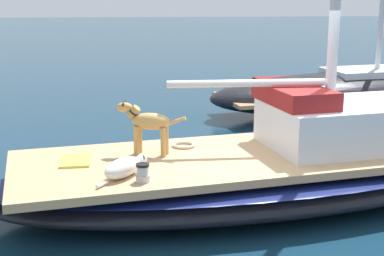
% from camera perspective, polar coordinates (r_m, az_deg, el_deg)
% --- Properties ---
extents(ground_plane, '(120.00, 120.00, 0.00)m').
position_cam_1_polar(ground_plane, '(7.64, 7.54, -7.21)').
color(ground_plane, '#143347').
extents(sailboat_main, '(3.84, 7.58, 0.66)m').
position_cam_1_polar(sailboat_main, '(7.53, 7.62, -4.82)').
color(sailboat_main, black).
rests_on(sailboat_main, ground).
extents(cabin_house, '(1.79, 2.45, 0.84)m').
position_cam_1_polar(cabin_house, '(7.87, 15.20, 0.70)').
color(cabin_house, silver).
rests_on(cabin_house, sailboat_main).
extents(dog_tan, '(0.40, 0.91, 0.70)m').
position_cam_1_polar(dog_tan, '(7.17, -4.62, 0.52)').
color(dog_tan, tan).
rests_on(dog_tan, sailboat_main).
extents(dog_white, '(0.84, 0.60, 0.22)m').
position_cam_1_polar(dog_white, '(6.43, -6.97, -4.02)').
color(dog_white, silver).
rests_on(dog_white, sailboat_main).
extents(deck_winch, '(0.16, 0.16, 0.21)m').
position_cam_1_polar(deck_winch, '(6.22, -5.10, -4.68)').
color(deck_winch, '#B7B7BC').
rests_on(deck_winch, sailboat_main).
extents(coiled_rope, '(0.32, 0.32, 0.04)m').
position_cam_1_polar(coiled_rope, '(7.61, -0.88, -1.76)').
color(coiled_rope, beige).
rests_on(coiled_rope, sailboat_main).
extents(deck_towel, '(0.58, 0.39, 0.03)m').
position_cam_1_polar(deck_towel, '(7.10, -11.93, -3.28)').
color(deck_towel, '#D8D14C').
rests_on(deck_towel, sailboat_main).
extents(moored_boat_port_side, '(3.51, 7.16, 6.74)m').
position_cam_1_polar(moored_boat_port_side, '(13.40, 15.93, 3.74)').
color(moored_boat_port_side, black).
rests_on(moored_boat_port_side, ground).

